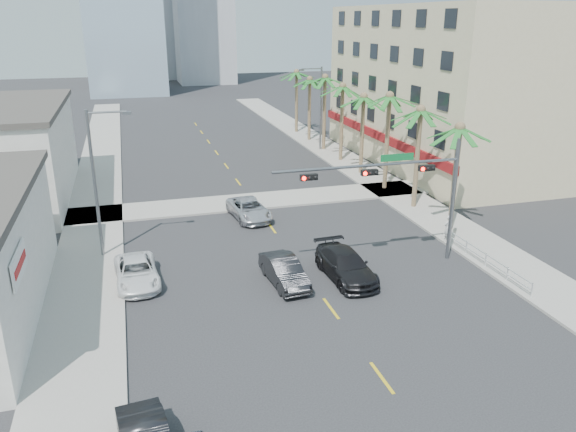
{
  "coord_description": "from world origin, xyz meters",
  "views": [
    {
      "loc": [
        -9.02,
        -19.54,
        13.87
      ],
      "look_at": [
        -0.95,
        8.57,
        3.5
      ],
      "focal_mm": 35.0,
      "sensor_mm": 36.0,
      "label": 1
    }
  ],
  "objects_px": {
    "car_lane_center": "(249,209)",
    "pedestrian": "(448,228)",
    "car_lane_left": "(284,271)",
    "traffic_signal_mast": "(405,183)",
    "car_parked_far": "(137,272)",
    "car_lane_right": "(346,265)"
  },
  "relations": [
    {
      "from": "car_lane_right",
      "to": "car_parked_far",
      "type": "bearing_deg",
      "value": 164.8
    },
    {
      "from": "car_lane_center",
      "to": "pedestrian",
      "type": "bearing_deg",
      "value": -41.71
    },
    {
      "from": "traffic_signal_mast",
      "to": "car_parked_far",
      "type": "bearing_deg",
      "value": 173.64
    },
    {
      "from": "car_parked_far",
      "to": "car_lane_center",
      "type": "xyz_separation_m",
      "value": [
        8.21,
        8.75,
        0.02
      ]
    },
    {
      "from": "traffic_signal_mast",
      "to": "pedestrian",
      "type": "bearing_deg",
      "value": 26.45
    },
    {
      "from": "car_parked_far",
      "to": "traffic_signal_mast",
      "type": "bearing_deg",
      "value": -9.33
    },
    {
      "from": "traffic_signal_mast",
      "to": "car_lane_right",
      "type": "bearing_deg",
      "value": -167.67
    },
    {
      "from": "car_lane_left",
      "to": "car_lane_center",
      "type": "height_order",
      "value": "car_lane_left"
    },
    {
      "from": "traffic_signal_mast",
      "to": "car_lane_left",
      "type": "distance_m",
      "value": 8.49
    },
    {
      "from": "car_lane_center",
      "to": "pedestrian",
      "type": "relative_size",
      "value": 2.9
    },
    {
      "from": "car_lane_left",
      "to": "pedestrian",
      "type": "bearing_deg",
      "value": 8.33
    },
    {
      "from": "traffic_signal_mast",
      "to": "car_lane_left",
      "type": "relative_size",
      "value": 2.48
    },
    {
      "from": "car_parked_far",
      "to": "car_lane_right",
      "type": "xyz_separation_m",
      "value": [
        11.29,
        -2.51,
        0.1
      ]
    },
    {
      "from": "car_lane_left",
      "to": "car_lane_right",
      "type": "height_order",
      "value": "car_lane_right"
    },
    {
      "from": "car_lane_left",
      "to": "pedestrian",
      "type": "distance_m",
      "value": 12.13
    },
    {
      "from": "car_parked_far",
      "to": "pedestrian",
      "type": "height_order",
      "value": "pedestrian"
    },
    {
      "from": "car_lane_left",
      "to": "car_parked_far",
      "type": "bearing_deg",
      "value": 159.09
    },
    {
      "from": "car_parked_far",
      "to": "car_lane_center",
      "type": "distance_m",
      "value": 12.0
    },
    {
      "from": "car_lane_center",
      "to": "pedestrian",
      "type": "distance_m",
      "value": 14.03
    },
    {
      "from": "car_lane_center",
      "to": "pedestrian",
      "type": "xyz_separation_m",
      "value": [
        11.39,
        -8.18,
        0.32
      ]
    },
    {
      "from": "traffic_signal_mast",
      "to": "pedestrian",
      "type": "relative_size",
      "value": 6.41
    },
    {
      "from": "traffic_signal_mast",
      "to": "car_lane_left",
      "type": "xyz_separation_m",
      "value": [
        -7.28,
        -0.54,
        -4.32
      ]
    }
  ]
}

